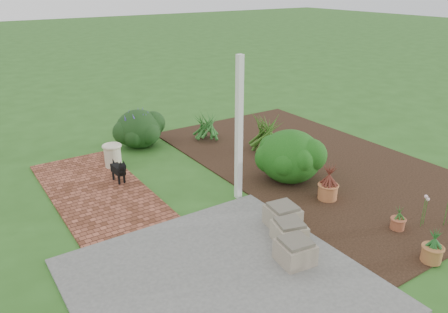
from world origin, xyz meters
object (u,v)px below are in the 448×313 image
stone_trough_near (295,252)px  evergreen_shrub (290,155)px  cream_ceramic_urn (113,156)px  black_dog (119,169)px

stone_trough_near → evergreen_shrub: evergreen_shrub is taller
stone_trough_near → evergreen_shrub: size_ratio=0.38×
cream_ceramic_urn → stone_trough_near: bearing=-79.0°
stone_trough_near → cream_ceramic_urn: bearing=101.0°
stone_trough_near → cream_ceramic_urn: size_ratio=0.98×
evergreen_shrub → cream_ceramic_urn: bearing=136.5°
black_dog → stone_trough_near: bearing=-79.0°
stone_trough_near → cream_ceramic_urn: (-0.87, 4.48, 0.08)m
black_dog → evergreen_shrub: size_ratio=0.43×
stone_trough_near → black_dog: bearing=105.8°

